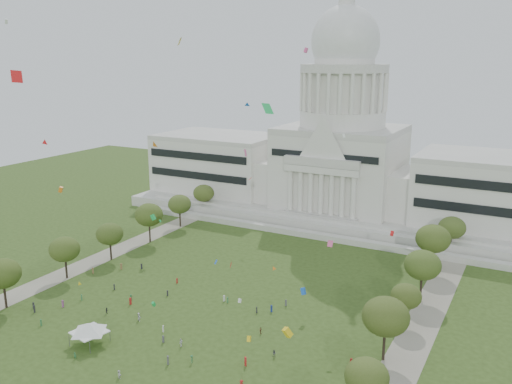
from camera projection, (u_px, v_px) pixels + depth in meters
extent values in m
plane|color=#314818|center=(157.00, 346.00, 115.59)|extent=(400.00, 400.00, 0.00)
cube|color=#B9B6AD|center=(340.00, 208.00, 213.45)|extent=(160.00, 60.00, 4.00)
cube|color=#B9B6AD|center=(307.00, 234.00, 185.47)|extent=(130.00, 3.00, 2.00)
cube|color=#B9B6AD|center=(316.00, 224.00, 191.95)|extent=(140.00, 3.00, 5.00)
cube|color=silver|center=(219.00, 164.00, 234.64)|extent=(50.00, 34.00, 22.00)
cube|color=silver|center=(494.00, 193.00, 184.25)|extent=(50.00, 34.00, 22.00)
cube|color=silver|center=(275.00, 178.00, 220.83)|extent=(12.00, 26.00, 16.00)
cube|color=silver|center=(409.00, 193.00, 196.09)|extent=(12.00, 26.00, 16.00)
cube|color=silver|center=(340.00, 169.00, 208.72)|extent=(44.00, 38.00, 28.00)
cube|color=silver|center=(322.00, 170.00, 190.84)|extent=(28.00, 3.00, 2.40)
cube|color=black|center=(197.00, 166.00, 219.45)|extent=(46.00, 0.40, 11.00)
cube|color=black|center=(489.00, 198.00, 169.05)|extent=(46.00, 0.40, 11.00)
cylinder|color=silver|center=(342.00, 119.00, 204.02)|extent=(32.00, 32.00, 6.00)
cylinder|color=silver|center=(343.00, 92.00, 201.59)|extent=(28.00, 28.00, 14.00)
cylinder|color=#B9B6AD|center=(344.00, 68.00, 199.53)|extent=(32.40, 32.40, 3.00)
cylinder|color=silver|center=(345.00, 53.00, 198.20)|extent=(22.00, 22.00, 8.00)
ellipsoid|color=silver|center=(345.00, 42.00, 197.23)|extent=(25.00, 25.00, 26.20)
cylinder|color=silver|center=(347.00, 3.00, 193.96)|extent=(6.00, 6.00, 5.00)
cube|color=gray|center=(92.00, 261.00, 163.23)|extent=(8.00, 160.00, 0.04)
cube|color=gray|center=(416.00, 337.00, 119.25)|extent=(8.00, 160.00, 0.04)
cylinder|color=black|center=(5.00, 297.00, 132.55)|extent=(0.56, 0.56, 5.75)
ellipsoid|color=#374E16|center=(2.00, 274.00, 131.07)|extent=(8.86, 8.86, 7.25)
ellipsoid|color=#3B4C19|center=(367.00, 377.00, 91.05)|extent=(7.58, 7.58, 6.20)
cylinder|color=black|center=(66.00, 269.00, 150.36)|extent=(0.56, 0.56, 5.47)
ellipsoid|color=#385018|center=(65.00, 249.00, 148.95)|extent=(8.42, 8.42, 6.89)
cylinder|color=black|center=(384.00, 346.00, 109.51)|extent=(0.56, 0.56, 6.20)
ellipsoid|color=#374616|center=(386.00, 316.00, 107.92)|extent=(9.55, 9.55, 7.82)
cylinder|color=black|center=(111.00, 251.00, 164.15)|extent=(0.56, 0.56, 5.27)
ellipsoid|color=#334816|center=(110.00, 234.00, 162.80)|extent=(8.12, 8.12, 6.65)
cylinder|color=black|center=(405.00, 316.00, 124.19)|extent=(0.56, 0.56, 4.56)
ellipsoid|color=#374617|center=(406.00, 296.00, 123.02)|extent=(7.01, 7.01, 5.74)
cylinder|color=black|center=(150.00, 233.00, 179.88)|extent=(0.56, 0.56, 6.03)
ellipsoid|color=#344B17|center=(149.00, 215.00, 178.33)|extent=(9.29, 9.29, 7.60)
cylinder|color=black|center=(421.00, 288.00, 137.15)|extent=(0.56, 0.56, 5.97)
ellipsoid|color=#37501A|center=(423.00, 265.00, 135.62)|extent=(9.19, 9.19, 7.52)
cylinder|color=black|center=(180.00, 219.00, 196.37)|extent=(0.56, 0.56, 5.41)
ellipsoid|color=#3C4E1E|center=(180.00, 204.00, 194.99)|extent=(8.33, 8.33, 6.81)
cylinder|color=black|center=(431.00, 261.00, 154.92)|extent=(0.56, 0.56, 6.37)
ellipsoid|color=#394C18|center=(433.00, 239.00, 153.28)|extent=(9.82, 9.82, 8.03)
cylinder|color=black|center=(204.00, 207.00, 212.65)|extent=(0.56, 0.56, 5.32)
ellipsoid|color=#3C4C1A|center=(204.00, 193.00, 211.28)|extent=(8.19, 8.19, 6.70)
cylinder|color=black|center=(450.00, 245.00, 169.24)|extent=(0.56, 0.56, 5.47)
ellipsoid|color=#3B4F1D|center=(452.00, 228.00, 167.83)|extent=(8.42, 8.42, 6.89)
cylinder|color=#4C4C4C|center=(69.00, 341.00, 114.99)|extent=(0.12, 0.12, 2.65)
cylinder|color=#4C4C4C|center=(90.00, 348.00, 112.27)|extent=(0.12, 0.12, 2.65)
cylinder|color=#4C4C4C|center=(90.00, 329.00, 120.06)|extent=(0.12, 0.12, 2.65)
cylinder|color=#4C4C4C|center=(110.00, 335.00, 117.35)|extent=(0.12, 0.12, 2.65)
cube|color=white|center=(89.00, 332.00, 115.82)|extent=(7.60, 7.60, 0.21)
pyramid|color=white|center=(89.00, 327.00, 115.54)|extent=(10.64, 10.64, 2.12)
imported|color=#B21E1E|center=(351.00, 362.00, 107.80)|extent=(1.01, 0.85, 1.77)
imported|color=#4C4C51|center=(274.00, 353.00, 111.18)|extent=(0.83, 0.60, 1.56)
imported|color=#33723F|center=(192.00, 359.00, 108.99)|extent=(0.98, 1.23, 1.69)
imported|color=silver|center=(181.00, 343.00, 115.11)|extent=(0.64, 1.11, 1.86)
imported|color=silver|center=(139.00, 317.00, 126.43)|extent=(1.93, 1.68, 2.00)
imported|color=#33723F|center=(75.00, 356.00, 110.36)|extent=(0.65, 0.53, 1.56)
imported|color=#26262B|center=(107.00, 310.00, 130.06)|extent=(0.85, 0.68, 1.51)
imported|color=olive|center=(261.00, 331.00, 120.43)|extent=(0.55, 0.94, 1.57)
imported|color=silver|center=(119.00, 374.00, 103.83)|extent=(1.63, 1.37, 1.67)
cube|color=#26262B|center=(33.00, 305.00, 132.73)|extent=(0.46, 0.47, 1.53)
cube|color=#4C4C51|center=(168.00, 360.00, 108.38)|extent=(0.57, 0.58, 1.90)
cube|color=#4C4C51|center=(286.00, 303.00, 133.91)|extent=(0.51, 0.42, 1.64)
cube|color=#994C8C|center=(63.00, 304.00, 133.25)|extent=(0.41, 0.54, 1.81)
cube|color=#26262B|center=(142.00, 266.00, 157.25)|extent=(0.45, 0.51, 1.64)
cube|color=#26262B|center=(34.00, 309.00, 130.42)|extent=(0.55, 0.58, 1.87)
cube|color=#B21E1E|center=(177.00, 281.00, 147.42)|extent=(0.28, 0.41, 1.45)
cube|color=olive|center=(93.00, 271.00, 154.08)|extent=(0.53, 0.45, 1.70)
cube|color=silver|center=(163.00, 329.00, 121.29)|extent=(0.39, 0.47, 1.52)
cube|color=navy|center=(271.00, 309.00, 130.82)|extent=(0.53, 0.49, 1.71)
cube|color=#26262B|center=(257.00, 310.00, 130.28)|extent=(0.38, 0.47, 1.55)
cube|color=#B21E1E|center=(245.00, 361.00, 107.96)|extent=(0.57, 0.57, 1.88)
cube|color=#26262B|center=(167.00, 293.00, 139.65)|extent=(0.46, 0.43, 1.47)
cube|color=#33723F|center=(41.00, 323.00, 124.01)|extent=(0.49, 0.41, 1.60)
cube|color=#4C4C51|center=(163.00, 339.00, 116.79)|extent=(0.42, 0.27, 1.56)
cube|color=#33723F|center=(131.00, 297.00, 137.14)|extent=(0.28, 0.42, 1.52)
cube|color=silver|center=(224.00, 298.00, 136.53)|extent=(0.35, 0.47, 1.58)
cube|color=#33723F|center=(228.00, 300.00, 135.71)|extent=(0.33, 0.44, 1.50)
cube|color=#B21E1E|center=(130.00, 301.00, 134.70)|extent=(0.39, 0.53, 1.80)
cube|color=#33723F|center=(82.00, 297.00, 137.11)|extent=(0.47, 0.48, 1.57)
cube|color=#26262B|center=(114.00, 287.00, 143.25)|extent=(0.49, 0.45, 1.59)
cube|color=olive|center=(121.00, 266.00, 157.05)|extent=(0.41, 0.53, 1.76)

